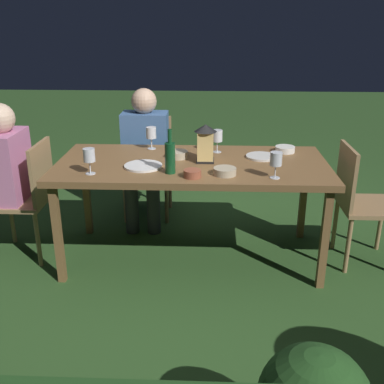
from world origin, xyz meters
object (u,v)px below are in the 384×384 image
(chair_side_left_b, at_px, (148,161))
(chair_head_near, at_px, (360,199))
(chair_head_far, at_px, (29,194))
(green_bottle_on_table, at_px, (170,157))
(wine_glass_a, at_px, (89,156))
(wine_glass_b, at_px, (151,134))
(dining_table, at_px, (192,169))
(person_in_blue, at_px, (145,151))
(bowl_dip, at_px, (225,171))
(wine_glass_d, at_px, (217,137))
(plate_b, at_px, (143,166))
(bowl_salad, at_px, (178,154))
(lantern_centerpiece, at_px, (205,141))
(bowl_bread, at_px, (285,149))
(bowl_olives, at_px, (192,173))
(wine_glass_c, at_px, (276,160))
(plate_a, at_px, (261,156))

(chair_side_left_b, distance_m, chair_head_near, 1.82)
(chair_head_far, distance_m, green_bottle_on_table, 1.15)
(chair_head_far, distance_m, chair_side_left_b, 1.13)
(wine_glass_a, relative_size, wine_glass_b, 1.00)
(dining_table, distance_m, chair_side_left_b, 0.96)
(person_in_blue, height_order, bowl_dip, person_in_blue)
(person_in_blue, height_order, wine_glass_a, person_in_blue)
(wine_glass_b, relative_size, wine_glass_d, 1.00)
(person_in_blue, bearing_deg, green_bottle_on_table, 108.47)
(dining_table, bearing_deg, plate_b, 20.95)
(wine_glass_d, relative_size, bowl_salad, 1.18)
(bowl_dip, bearing_deg, wine_glass_d, -84.96)
(chair_head_far, height_order, plate_b, chair_head_far)
(lantern_centerpiece, height_order, green_bottle_on_table, green_bottle_on_table)
(plate_b, distance_m, bowl_bread, 1.09)
(lantern_centerpiece, height_order, bowl_olives, lantern_centerpiece)
(dining_table, distance_m, chair_head_far, 1.21)
(lantern_centerpiece, bearing_deg, chair_head_near, 179.13)
(person_in_blue, xyz_separation_m, wine_glass_c, (-0.96, 0.95, 0.23))
(chair_head_near, xyz_separation_m, wine_glass_a, (1.84, 0.28, 0.38))
(bowl_bread, bearing_deg, plate_a, 38.15)
(chair_head_near, distance_m, wine_glass_a, 1.90)
(bowl_dip, bearing_deg, chair_head_far, -10.43)
(chair_head_near, bearing_deg, green_bottle_on_table, 10.28)
(wine_glass_d, bearing_deg, chair_head_far, 10.52)
(bowl_bread, bearing_deg, bowl_olives, 41.75)
(wine_glass_b, xyz_separation_m, bowl_dip, (-0.55, 0.59, -0.09))
(lantern_centerpiece, relative_size, green_bottle_on_table, 0.91)
(lantern_centerpiece, bearing_deg, bowl_salad, -22.92)
(person_in_blue, height_order, chair_head_near, person_in_blue)
(chair_side_left_b, bearing_deg, plate_b, 95.97)
(dining_table, height_order, wine_glass_b, wine_glass_b)
(chair_head_far, relative_size, bowl_salad, 6.06)
(chair_side_left_b, xyz_separation_m, bowl_dip, (-0.65, 1.10, 0.29))
(chair_head_far, distance_m, plate_b, 0.92)
(dining_table, relative_size, wine_glass_c, 11.17)
(wine_glass_b, distance_m, bowl_dip, 0.81)
(chair_head_near, height_order, green_bottle_on_table, green_bottle_on_table)
(person_in_blue, height_order, lantern_centerpiece, person_in_blue)
(chair_side_left_b, distance_m, wine_glass_c, 1.54)
(plate_b, bearing_deg, person_in_blue, -82.51)
(bowl_olives, bearing_deg, chair_head_far, -14.69)
(person_in_blue, xyz_separation_m, wine_glass_a, (0.22, 0.92, 0.23))
(chair_head_far, relative_size, bowl_dip, 5.90)
(plate_a, relative_size, bowl_olives, 1.97)
(person_in_blue, bearing_deg, chair_side_left_b, -90.00)
(green_bottle_on_table, xyz_separation_m, wine_glass_c, (-0.67, 0.07, 0.01))
(chair_side_left_b, distance_m, bowl_olives, 1.27)
(plate_a, xyz_separation_m, bowl_olives, (0.48, 0.45, 0.02))
(chair_head_far, relative_size, bowl_olives, 7.70)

